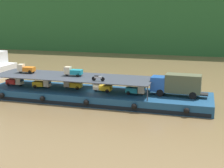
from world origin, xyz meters
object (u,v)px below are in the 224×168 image
mini_truck_lower_stern (15,81)px  mini_truck_lower_fore (102,87)px  mini_truck_lower_bow (136,90)px  motorcycle_upper_port (98,78)px  cargo_barge (96,96)px  mini_truck_lower_mid (73,84)px  mini_truck_lower_aft (42,83)px  mini_truck_upper_stern (26,69)px  covered_lorry (177,84)px  mini_truck_upper_mid (73,71)px

mini_truck_lower_stern → mini_truck_lower_fore: 14.59m
mini_truck_lower_bow → motorcycle_upper_port: (-5.07, -1.66, 1.74)m
cargo_barge → mini_truck_lower_fore: (1.02, -0.14, 1.44)m
mini_truck_lower_mid → motorcycle_upper_port: (4.97, -2.45, 1.74)m
mini_truck_lower_stern → mini_truck_lower_fore: same height
mini_truck_lower_bow → mini_truck_lower_mid: bearing=175.5°
mini_truck_lower_fore → motorcycle_upper_port: bearing=-88.8°
mini_truck_lower_aft → mini_truck_lower_stern: bearing=177.3°
cargo_barge → mini_truck_lower_bow: size_ratio=12.21×
mini_truck_lower_stern → mini_truck_upper_stern: size_ratio=1.01×
covered_lorry → motorcycle_upper_port: (-10.77, -2.48, 0.74)m
cargo_barge → mini_truck_lower_fore: 1.77m
mini_truck_lower_aft → mini_truck_upper_mid: size_ratio=0.99×
mini_truck_lower_aft → cargo_barge: bearing=3.3°
mini_truck_lower_mid → mini_truck_lower_bow: 10.08m
mini_truck_lower_aft → mini_truck_upper_mid: 5.31m
mini_truck_lower_stern → mini_truck_lower_fore: (14.59, 0.13, 0.00)m
covered_lorry → mini_truck_lower_bow: size_ratio=2.87×
covered_lorry → mini_truck_lower_bow: 5.84m
covered_lorry → mini_truck_lower_stern: size_ratio=2.83×
covered_lorry → mini_truck_upper_stern: bearing=179.9°
mini_truck_lower_stern → mini_truck_lower_fore: size_ratio=1.02×
mini_truck_lower_stern → motorcycle_upper_port: (14.63, -1.79, 1.74)m
cargo_barge → mini_truck_upper_stern: bearing=177.8°
mini_truck_lower_bow → mini_truck_lower_aft: bearing=-179.6°
cargo_barge → mini_truck_lower_bow: (6.13, -0.40, 1.44)m
mini_truck_upper_stern → motorcycle_upper_port: 13.24m
mini_truck_lower_mid → mini_truck_upper_mid: bearing=-28.2°
mini_truck_lower_mid → mini_truck_lower_fore: size_ratio=1.00×
cargo_barge → motorcycle_upper_port: 3.94m
mini_truck_lower_stern → mini_truck_lower_aft: bearing=-2.7°
mini_truck_lower_aft → mini_truck_lower_mid: 4.79m
mini_truck_upper_mid → motorcycle_upper_port: bearing=-26.1°
mini_truck_lower_aft → motorcycle_upper_port: 9.96m
motorcycle_upper_port → mini_truck_lower_aft: bearing=170.9°
mini_truck_upper_stern → mini_truck_upper_mid: 8.18m
mini_truck_lower_bow → mini_truck_upper_stern: mini_truck_upper_stern is taller
mini_truck_lower_bow → motorcycle_upper_port: size_ratio=1.45×
mini_truck_lower_stern → mini_truck_upper_mid: (9.80, 0.58, 2.00)m
mini_truck_lower_mid → mini_truck_upper_stern: size_ratio=0.99×
mini_truck_lower_fore → cargo_barge: bearing=172.0°
mini_truck_lower_aft → motorcycle_upper_port: motorcycle_upper_port is taller
covered_lorry → mini_truck_lower_stern: covered_lorry is taller
mini_truck_lower_stern → mini_truck_upper_stern: 2.68m
mini_truck_lower_aft → motorcycle_upper_port: (9.68, -1.56, 1.74)m
mini_truck_upper_mid → cargo_barge: bearing=-4.6°
covered_lorry → mini_truck_lower_aft: (-20.45, -0.92, -1.00)m
mini_truck_upper_mid → motorcycle_upper_port: mini_truck_upper_mid is taller
covered_lorry → mini_truck_upper_mid: 15.63m
covered_lorry → mini_truck_upper_stern: mini_truck_upper_stern is taller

